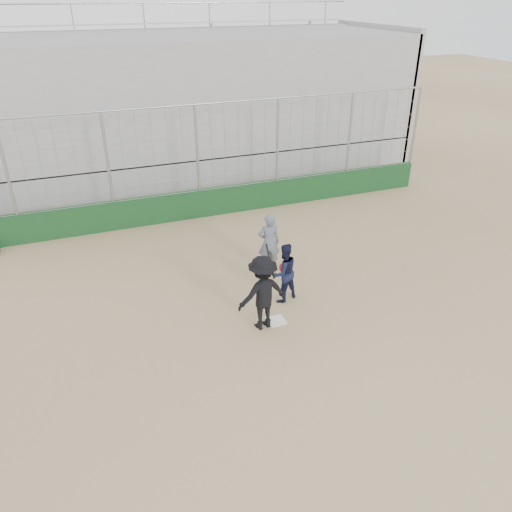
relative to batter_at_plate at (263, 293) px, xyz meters
name	(u,v)px	position (x,y,z in m)	size (l,w,h in m)	color
ground	(276,321)	(0.40, 0.05, -0.96)	(90.00, 90.00, 0.00)	olive
home_plate	(276,321)	(0.40, 0.05, -0.95)	(0.44, 0.44, 0.02)	white
backstop	(200,192)	(0.40, 7.05, 0.00)	(18.10, 0.25, 4.04)	#103516
bleachers	(166,108)	(0.40, 12.00, 1.96)	(20.25, 6.70, 6.98)	gray
batter_at_plate	(263,293)	(0.00, 0.00, 0.00)	(1.31, 0.86, 2.05)	black
catcher_crouched	(284,282)	(0.96, 0.87, -0.40)	(0.96, 0.84, 1.13)	black
umpire	(269,245)	(1.21, 2.54, -0.16)	(0.65, 0.42, 1.60)	#535C69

